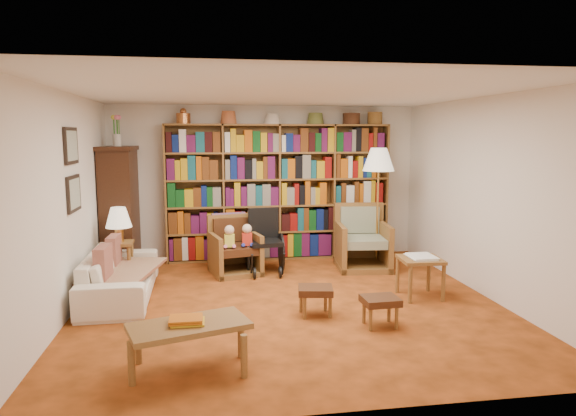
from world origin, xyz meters
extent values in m
plane|color=#B8531C|center=(0.00, 0.00, 0.00)|extent=(5.00, 5.00, 0.00)
plane|color=white|center=(0.00, 0.00, 2.50)|extent=(5.00, 5.00, 0.00)
plane|color=white|center=(0.00, 2.50, 1.25)|extent=(5.00, 0.00, 5.00)
plane|color=white|center=(0.00, -2.50, 1.25)|extent=(5.00, 0.00, 5.00)
plane|color=white|center=(-2.50, 0.00, 1.25)|extent=(0.00, 5.00, 5.00)
plane|color=white|center=(2.50, 0.00, 1.25)|extent=(0.00, 5.00, 5.00)
cube|color=brown|center=(0.20, 2.34, 1.10)|extent=(3.60, 0.30, 2.20)
cube|color=#341A0E|center=(-2.25, 2.00, 0.90)|extent=(0.45, 0.90, 1.80)
cube|color=#341A0E|center=(-2.25, 2.00, 1.83)|extent=(0.50, 0.95, 0.06)
cylinder|color=beige|center=(-2.25, 2.00, 1.95)|extent=(0.12, 0.12, 0.18)
cube|color=black|center=(-2.48, 0.30, 1.90)|extent=(0.03, 0.52, 0.42)
cube|color=gray|center=(-2.46, 0.30, 1.90)|extent=(0.01, 0.44, 0.34)
cube|color=black|center=(-2.48, 0.30, 1.35)|extent=(0.03, 0.52, 0.42)
cube|color=gray|center=(-2.46, 0.30, 1.35)|extent=(0.01, 0.44, 0.34)
imported|color=#EEE1CA|center=(-2.05, 0.59, 0.29)|extent=(1.96, 0.80, 0.57)
cube|color=beige|center=(-2.00, 0.59, 0.30)|extent=(0.96, 1.44, 0.04)
cube|color=maroon|center=(-2.18, 0.94, 0.45)|extent=(0.14, 0.41, 0.40)
cube|color=maroon|center=(-2.18, 0.24, 0.45)|extent=(0.15, 0.42, 0.42)
cube|color=brown|center=(-2.15, 1.22, 0.56)|extent=(0.35, 0.35, 0.04)
cylinder|color=brown|center=(-2.28, 1.08, 0.27)|extent=(0.05, 0.05, 0.54)
cylinder|color=brown|center=(-2.02, 1.08, 0.27)|extent=(0.05, 0.05, 0.54)
cylinder|color=brown|center=(-2.28, 1.35, 0.27)|extent=(0.05, 0.05, 0.54)
cylinder|color=brown|center=(-2.02, 1.35, 0.27)|extent=(0.05, 0.05, 0.54)
cylinder|color=gold|center=(-2.15, 1.22, 0.68)|extent=(0.12, 0.12, 0.19)
cone|color=beige|center=(-2.15, 1.22, 0.92)|extent=(0.35, 0.35, 0.27)
cube|color=brown|center=(-0.57, 1.47, 0.04)|extent=(0.81, 0.83, 0.07)
cube|color=brown|center=(-0.87, 1.47, 0.30)|extent=(0.22, 0.70, 0.60)
cube|color=brown|center=(-0.26, 1.47, 0.30)|extent=(0.22, 0.70, 0.60)
cube|color=brown|center=(-0.57, 1.78, 0.42)|extent=(0.67, 0.23, 0.84)
cube|color=#4C2A14|center=(-0.57, 1.44, 0.37)|extent=(0.64, 0.69, 0.11)
cube|color=#4C2A14|center=(-0.57, 1.72, 0.62)|extent=(0.53, 0.21, 0.35)
cube|color=#B22F40|center=(-0.57, 1.81, 0.67)|extent=(0.52, 0.17, 0.37)
cube|color=brown|center=(1.37, 1.47, 0.04)|extent=(0.85, 0.88, 0.09)
cube|color=brown|center=(1.02, 1.47, 0.34)|extent=(0.15, 0.81, 0.69)
cube|color=brown|center=(1.72, 1.47, 0.34)|extent=(0.15, 0.81, 0.69)
cube|color=brown|center=(1.37, 1.83, 0.48)|extent=(0.78, 0.16, 0.97)
cube|color=gray|center=(1.37, 1.44, 0.43)|extent=(0.67, 0.73, 0.13)
cube|color=gray|center=(1.37, 1.76, 0.71)|extent=(0.61, 0.17, 0.41)
cube|color=black|center=(-0.13, 1.43, 0.46)|extent=(0.51, 0.51, 0.06)
cube|color=black|center=(-0.13, 1.65, 0.71)|extent=(0.46, 0.10, 0.46)
cylinder|color=black|center=(-0.39, 1.53, 0.29)|extent=(0.03, 0.57, 0.57)
cylinder|color=black|center=(0.12, 1.53, 0.29)|extent=(0.03, 0.57, 0.57)
cylinder|color=black|center=(-0.32, 1.14, 0.08)|extent=(0.03, 0.16, 0.16)
cylinder|color=black|center=(0.05, 1.14, 0.08)|extent=(0.03, 0.16, 0.16)
cylinder|color=gold|center=(1.65, 1.67, 0.02)|extent=(0.31, 0.31, 0.03)
cylinder|color=gold|center=(1.65, 1.67, 0.77)|extent=(0.03, 0.03, 1.54)
cone|color=beige|center=(1.65, 1.67, 1.65)|extent=(0.49, 0.49, 0.35)
cube|color=brown|center=(1.66, 0.00, 0.48)|extent=(0.53, 0.53, 0.04)
cylinder|color=brown|center=(1.45, -0.21, 0.23)|extent=(0.05, 0.05, 0.46)
cylinder|color=brown|center=(1.87, -0.21, 0.23)|extent=(0.05, 0.05, 0.46)
cylinder|color=brown|center=(1.45, 0.21, 0.23)|extent=(0.05, 0.05, 0.46)
cylinder|color=brown|center=(1.87, 0.21, 0.23)|extent=(0.05, 0.05, 0.46)
cube|color=white|center=(1.66, 0.00, 0.52)|extent=(0.32, 0.40, 0.03)
cube|color=#4C2A14|center=(0.23, -0.44, 0.29)|extent=(0.43, 0.39, 0.08)
cylinder|color=brown|center=(0.09, -0.55, 0.12)|extent=(0.04, 0.04, 0.25)
cylinder|color=brown|center=(0.38, -0.55, 0.12)|extent=(0.04, 0.04, 0.25)
cylinder|color=brown|center=(0.09, -0.32, 0.12)|extent=(0.04, 0.04, 0.25)
cylinder|color=brown|center=(0.38, -0.32, 0.12)|extent=(0.04, 0.04, 0.25)
cube|color=#4C2A14|center=(0.84, -0.88, 0.28)|extent=(0.39, 0.34, 0.08)
cylinder|color=brown|center=(0.70, -1.00, 0.12)|extent=(0.04, 0.04, 0.24)
cylinder|color=brown|center=(0.98, -1.00, 0.12)|extent=(0.04, 0.04, 0.24)
cylinder|color=brown|center=(0.70, -0.77, 0.12)|extent=(0.04, 0.04, 0.24)
cylinder|color=brown|center=(0.98, -0.77, 0.12)|extent=(0.04, 0.04, 0.24)
cube|color=brown|center=(-1.12, -1.63, 0.40)|extent=(1.11, 0.78, 0.05)
cylinder|color=brown|center=(-1.58, -1.83, 0.19)|extent=(0.06, 0.06, 0.37)
cylinder|color=brown|center=(-0.67, -1.83, 0.19)|extent=(0.06, 0.06, 0.37)
cylinder|color=brown|center=(-1.58, -1.42, 0.19)|extent=(0.06, 0.06, 0.37)
cylinder|color=brown|center=(-0.67, -1.42, 0.19)|extent=(0.06, 0.06, 0.37)
cube|color=brown|center=(-1.12, -1.63, 0.45)|extent=(0.33, 0.29, 0.05)
camera|label=1|loc=(-0.93, -5.91, 2.01)|focal=32.00mm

